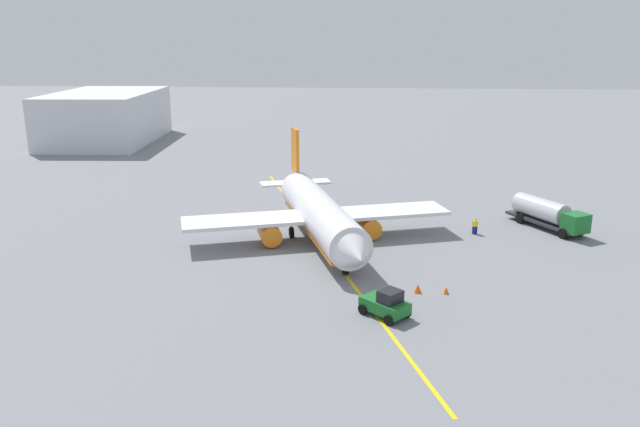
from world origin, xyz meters
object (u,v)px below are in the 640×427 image
Objects in this scene: pushback_tug at (386,304)px; safety_cone_wingtip at (418,288)px; refueling_worker at (475,227)px; fuel_tanker at (548,213)px; airplane at (319,214)px; safety_cone_nose at (446,291)px.

safety_cone_wingtip is at bearing 150.05° from pushback_tug.
fuel_tanker is at bearing 107.93° from refueling_worker.
airplane reaches higher than refueling_worker.
pushback_tug is at bearing -25.04° from refueling_worker.
safety_cone_wingtip is at bearing -23.56° from refueling_worker.
refueling_worker is 2.99× the size of safety_cone_nose.
pushback_tug is at bearing -47.11° from safety_cone_nose.
safety_cone_nose is (-4.70, 5.06, -0.72)m from pushback_tug.
refueling_worker is 2.32× the size of safety_cone_wingtip.
fuel_tanker reaches higher than pushback_tug.
refueling_worker reaches higher than safety_cone_wingtip.
refueling_worker is at bearing 154.96° from pushback_tug.
refueling_worker is at bearing 163.50° from safety_cone_nose.
airplane is 16.90m from refueling_worker.
airplane is at bearing -76.22° from fuel_tanker.
safety_cone_wingtip is (-4.78, 2.75, -0.64)m from pushback_tug.
pushback_tug is 6.94m from safety_cone_nose.
airplane is at bearing -78.35° from refueling_worker.
safety_cone_wingtip is (19.32, -15.47, -1.35)m from fuel_tanker.
fuel_tanker is 30.23m from pushback_tug.
safety_cone_nose is 2.31m from safety_cone_wingtip.
pushback_tug is 7.09× the size of safety_cone_nose.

